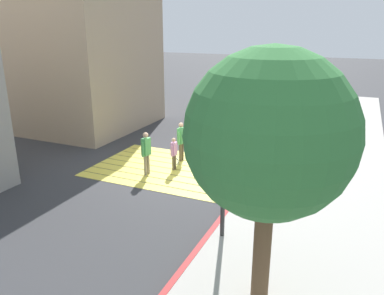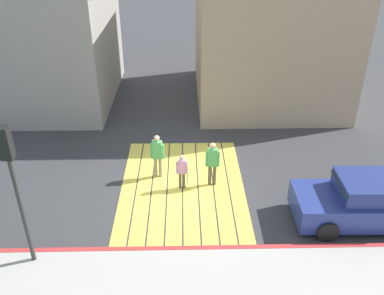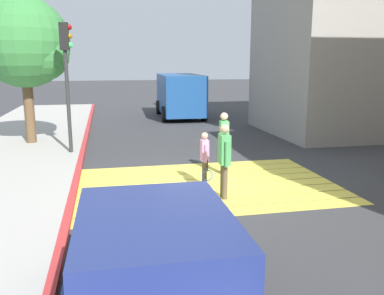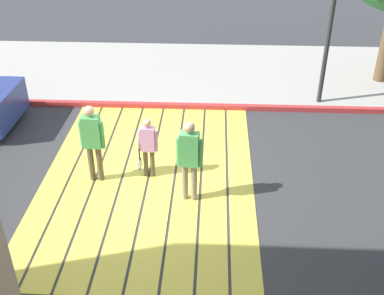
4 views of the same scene
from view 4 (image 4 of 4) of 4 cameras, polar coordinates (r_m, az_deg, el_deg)
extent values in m
plane|color=#38383A|center=(10.12, -5.18, -3.58)|extent=(120.00, 120.00, 0.00)
cube|color=#EAD64C|center=(10.54, -15.62, -3.14)|extent=(6.40, 0.50, 0.01)
cube|color=#EAD64C|center=(10.39, -12.73, -3.26)|extent=(6.40, 0.50, 0.01)
cube|color=#EAD64C|center=(10.26, -9.76, -3.38)|extent=(6.40, 0.50, 0.01)
cube|color=#EAD64C|center=(10.16, -6.72, -3.50)|extent=(6.40, 0.50, 0.01)
cube|color=#EAD64C|center=(10.09, -3.63, -3.60)|extent=(6.40, 0.50, 0.01)
cube|color=#EAD64C|center=(10.05, -0.50, -3.70)|extent=(6.40, 0.50, 0.01)
cube|color=#EAD64C|center=(10.03, 2.64, -3.78)|extent=(6.40, 0.50, 0.01)
cube|color=#EAD64C|center=(10.05, 5.79, -3.85)|extent=(6.40, 0.50, 0.01)
cube|color=#ADA8A0|center=(15.00, -2.47, 8.97)|extent=(4.80, 40.00, 0.12)
cube|color=#BC3333|center=(12.87, -3.37, 4.98)|extent=(0.16, 40.00, 0.13)
cylinder|color=#2D2D2D|center=(12.80, 15.76, 11.67)|extent=(0.12, 0.12, 3.40)
cylinder|color=gray|center=(9.24, 0.24, -4.17)|extent=(0.12, 0.12, 0.81)
cylinder|color=gray|center=(9.27, -0.85, -4.06)|extent=(0.12, 0.12, 0.81)
cube|color=#4CA559|center=(8.85, -0.32, -0.20)|extent=(0.26, 0.38, 0.67)
sphere|color=tan|center=(8.61, -0.33, 2.41)|extent=(0.21, 0.21, 0.21)
cylinder|color=#4CA559|center=(8.85, 1.00, -0.69)|extent=(0.09, 0.09, 0.57)
cylinder|color=#4CA559|center=(8.91, -1.63, -0.46)|extent=(0.09, 0.09, 0.57)
cylinder|color=brown|center=(9.97, -10.90, -1.88)|extent=(0.12, 0.12, 0.80)
cylinder|color=brown|center=(10.02, -11.87, -1.83)|extent=(0.12, 0.12, 0.80)
cube|color=#4CA559|center=(9.62, -11.84, 1.82)|extent=(0.23, 0.36, 0.67)
sphere|color=tan|center=(9.41, -12.13, 4.25)|extent=(0.21, 0.21, 0.21)
cylinder|color=#4CA559|center=(9.60, -10.61, 1.44)|extent=(0.09, 0.09, 0.57)
cylinder|color=#4CA559|center=(9.71, -12.96, 1.51)|extent=(0.09, 0.09, 0.57)
cylinder|color=brown|center=(9.99, -4.72, -1.87)|extent=(0.10, 0.10, 0.63)
cylinder|color=brown|center=(10.01, -5.50, -1.84)|extent=(0.10, 0.10, 0.63)
cube|color=#D18CC6|center=(9.70, -5.27, 1.02)|extent=(0.18, 0.28, 0.53)
sphere|color=tan|center=(9.52, -5.37, 2.92)|extent=(0.16, 0.16, 0.16)
cylinder|color=#D18CC6|center=(9.70, -4.27, 0.71)|extent=(0.07, 0.07, 0.45)
cylinder|color=#D18CC6|center=(9.75, -6.23, 0.78)|extent=(0.07, 0.07, 0.45)
cylinder|color=black|center=(9.88, -6.28, -0.79)|extent=(0.03, 0.03, 0.28)
torus|color=blue|center=(10.01, -6.20, -1.97)|extent=(0.28, 0.03, 0.28)
camera|label=1|loc=(18.70, 45.05, 22.82)|focal=35.38mm
camera|label=2|loc=(20.67, -1.37, 39.08)|focal=38.86mm
camera|label=3|loc=(15.49, -43.53, 13.01)|focal=38.34mm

